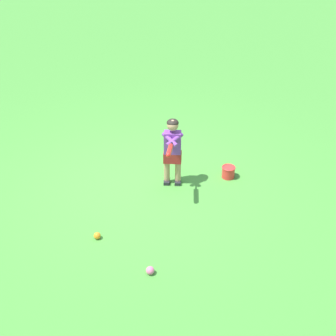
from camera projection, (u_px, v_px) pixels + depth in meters
name	position (u px, v px, depth m)	size (l,w,h in m)	color
ground_plane	(141.00, 185.00, 7.11)	(40.00, 40.00, 0.00)	#479338
child_batter	(172.00, 147.00, 6.79)	(0.32, 0.78, 1.08)	#232328
play_ball_behind_batter	(97.00, 236.00, 6.04)	(0.09, 0.09, 0.09)	orange
play_ball_midfield	(150.00, 270.00, 5.50)	(0.10, 0.10, 0.10)	pink
toy_bucket	(228.00, 172.00, 7.24)	(0.22, 0.22, 0.19)	red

